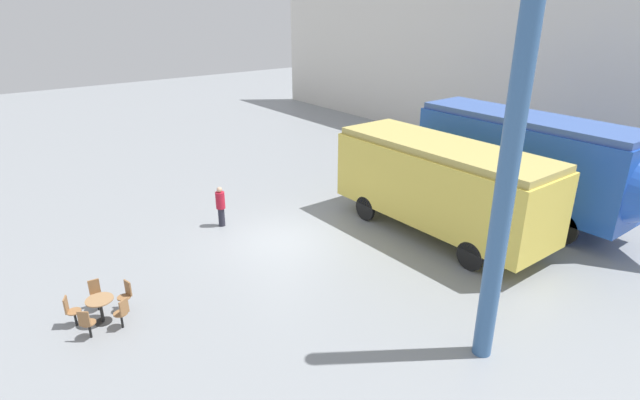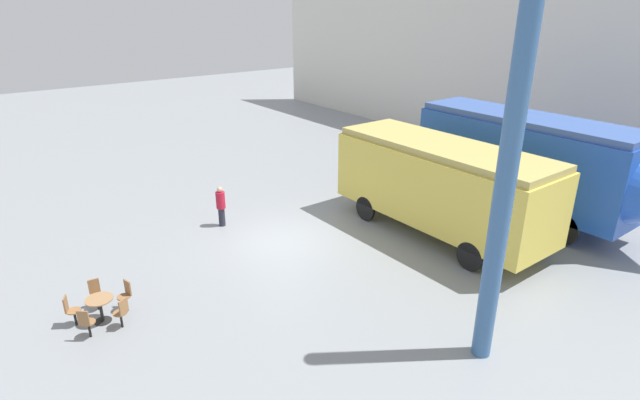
% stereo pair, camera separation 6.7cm
% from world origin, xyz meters
% --- Properties ---
extents(ground_plane, '(80.00, 80.00, 0.00)m').
position_xyz_m(ground_plane, '(0.00, 0.00, 0.00)').
color(ground_plane, gray).
extents(backdrop_wall, '(44.00, 0.15, 9.00)m').
position_xyz_m(backdrop_wall, '(0.00, 15.77, 4.50)').
color(backdrop_wall, silver).
rests_on(backdrop_wall, ground_plane).
extents(streamlined_locomotive, '(10.17, 2.45, 3.94)m').
position_xyz_m(streamlined_locomotive, '(4.32, 8.70, 2.31)').
color(streamlined_locomotive, blue).
rests_on(streamlined_locomotive, ground_plane).
extents(passenger_coach_vintage, '(8.05, 2.75, 3.34)m').
position_xyz_m(passenger_coach_vintage, '(2.91, 4.86, 1.96)').
color(passenger_coach_vintage, '#E0C64C').
rests_on(passenger_coach_vintage, ground_plane).
extents(cafe_table_near, '(0.70, 0.70, 0.70)m').
position_xyz_m(cafe_table_near, '(1.17, -6.38, 0.51)').
color(cafe_table_near, black).
rests_on(cafe_table_near, ground_plane).
extents(cafe_chair_0, '(0.38, 0.40, 0.87)m').
position_xyz_m(cafe_chair_0, '(0.88, -7.04, 0.51)').
color(cafe_chair_0, black).
rests_on(cafe_chair_0, ground_plane).
extents(cafe_chair_1, '(0.40, 0.40, 0.87)m').
position_xyz_m(cafe_chair_1, '(1.71, -6.86, 0.51)').
color(cafe_chair_1, black).
rests_on(cafe_chair_1, ground_plane).
extents(cafe_chair_2, '(0.40, 0.39, 0.87)m').
position_xyz_m(cafe_chair_2, '(1.79, -6.01, 0.51)').
color(cafe_chair_2, black).
rests_on(cafe_chair_2, ground_plane).
extents(cafe_chair_3, '(0.36, 0.38, 0.87)m').
position_xyz_m(cafe_chair_3, '(1.01, -5.67, 0.51)').
color(cafe_chair_3, black).
rests_on(cafe_chair_3, ground_plane).
extents(cafe_chair_4, '(0.37, 0.36, 0.87)m').
position_xyz_m(cafe_chair_4, '(0.45, -6.31, 0.51)').
color(cafe_chair_4, black).
rests_on(cafe_chair_4, ground_plane).
extents(visitor_person, '(0.34, 0.34, 1.55)m').
position_xyz_m(visitor_person, '(-2.39, -1.07, 0.83)').
color(visitor_person, '#262633').
rests_on(visitor_person, ground_plane).
extents(support_pillar, '(0.44, 0.44, 8.00)m').
position_xyz_m(support_pillar, '(8.00, 0.50, 4.00)').
color(support_pillar, '#386093').
rests_on(support_pillar, ground_plane).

